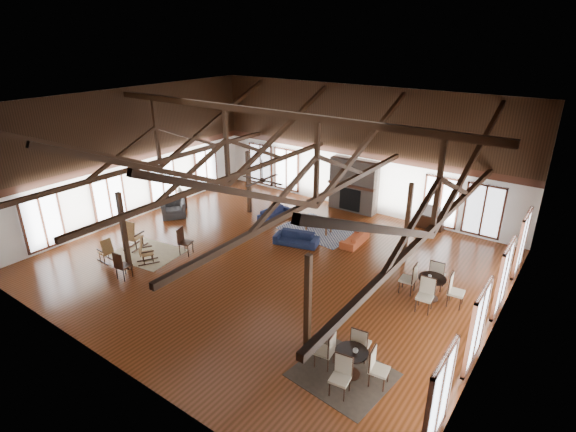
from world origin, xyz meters
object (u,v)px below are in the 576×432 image
Objects in this scene: sofa_navy_front at (296,238)px; cafe_table_near at (351,359)px; coffee_table at (319,223)px; armchair at (173,209)px; cafe_table_far at (431,284)px; tv_console at (430,222)px; sofa_navy_left at (275,214)px; sofa_orange at (355,238)px.

cafe_table_near is (5.52, -5.49, 0.25)m from sofa_navy_front.
armchair is (-6.59, -2.57, -0.05)m from coffee_table.
cafe_table_far is 5.98m from tv_console.
coffee_table is at bearing -82.63° from sofa_navy_left.
cafe_table_far is at bearing -22.42° from sofa_navy_front.
sofa_navy_front is 1.12× the size of sofa_orange.
sofa_navy_left is 10.63m from cafe_table_near.
tv_console is (-1.54, 10.37, -0.22)m from cafe_table_near.
coffee_table is at bearing 157.79° from cafe_table_far.
cafe_table_far is (4.02, -2.27, 0.31)m from sofa_orange.
cafe_table_near reaches higher than sofa_navy_front.
sofa_orange is 1.90m from coffee_table.
cafe_table_near is at bearing -81.55° from tv_console.
coffee_table is at bearing -30.03° from armchair.
cafe_table_near reaches higher than coffee_table.
armchair is at bearing -179.24° from cafe_table_far.
cafe_table_far is 1.80× the size of tv_console.
coffee_table is at bearing -140.46° from tv_console.
cafe_table_far reaches higher than sofa_navy_left.
tv_console is at bearing -55.45° from sofa_navy_left.
cafe_table_near reaches higher than sofa_navy_left.
cafe_table_near is at bearing -95.44° from cafe_table_far.
tv_console reaches higher than sofa_navy_left.
armchair reaches higher than tv_console.
tv_console is at bearing 35.62° from sofa_navy_front.
sofa_navy_front is at bearing -129.17° from tv_console.
tv_console is (3.91, 3.23, -0.12)m from coffee_table.
cafe_table_far reaches higher than cafe_table_near.
tv_console is at bearing -22.44° from armchair.
sofa_orange is at bearing 116.99° from cafe_table_near.
armchair is at bearing -151.08° from tv_console.
armchair is 0.96× the size of tv_console.
tv_console is (3.98, 4.88, 0.03)m from sofa_navy_front.
armchair is at bearing 129.29° from sofa_navy_left.
cafe_table_near is 10.49m from tv_console.
sofa_navy_front is at bearing -43.33° from armchair.
sofa_navy_front reaches higher than sofa_navy_left.
sofa_navy_left is 4.30m from sofa_orange.
armchair is 0.53× the size of cafe_table_far.
armchair is at bearing -151.94° from coffee_table.
sofa_navy_left is at bearing 137.72° from cafe_table_near.
tv_console reaches higher than coffee_table.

